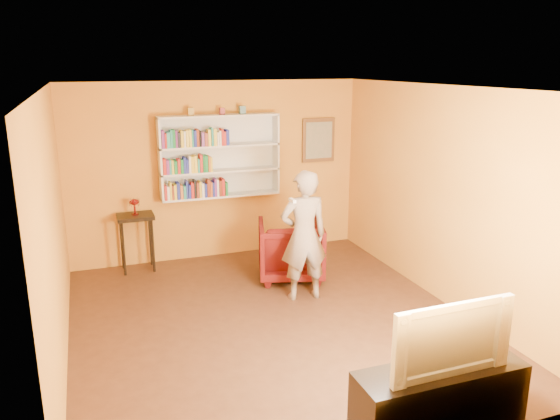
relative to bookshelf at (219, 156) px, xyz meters
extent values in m
cube|color=#3F2414|center=(0.00, -2.41, -1.65)|extent=(5.30, 5.80, 0.12)
cube|color=#C27B24|center=(0.00, 0.11, -0.24)|extent=(5.30, 0.04, 2.70)
cube|color=#C27B24|center=(0.00, -4.93, -0.24)|extent=(5.30, 0.04, 2.70)
cube|color=#C27B24|center=(-2.27, -2.41, -0.24)|extent=(0.04, 5.80, 2.70)
cube|color=#C27B24|center=(2.27, -2.41, -0.24)|extent=(0.04, 5.80, 2.70)
cube|color=white|center=(0.00, -2.41, 1.14)|extent=(5.30, 5.80, 0.06)
cube|color=silver|center=(0.00, 0.07, 0.01)|extent=(1.80, 0.03, 1.20)
cube|color=silver|center=(-0.89, -0.06, 0.01)|extent=(0.03, 0.28, 1.20)
cube|color=silver|center=(0.89, -0.06, 0.01)|extent=(0.03, 0.28, 1.20)
cube|color=silver|center=(0.00, -0.06, -0.59)|extent=(1.80, 0.28, 0.03)
cube|color=silver|center=(0.00, -0.06, -0.21)|extent=(1.80, 0.28, 0.03)
cube|color=silver|center=(0.00, -0.06, 0.17)|extent=(1.80, 0.28, 0.03)
cube|color=silver|center=(0.00, -0.06, 0.61)|extent=(1.80, 0.28, 0.03)
cube|color=red|center=(-0.84, -0.10, -0.47)|extent=(0.03, 0.18, 0.22)
cube|color=white|center=(-0.80, -0.10, -0.48)|extent=(0.03, 0.19, 0.20)
cube|color=yellow|center=(-0.77, -0.12, -0.45)|extent=(0.03, 0.14, 0.26)
cube|color=maroon|center=(-0.74, -0.11, -0.48)|extent=(0.03, 0.16, 0.21)
cube|color=yellow|center=(-0.70, -0.10, -0.47)|extent=(0.04, 0.17, 0.22)
cube|color=#232EA1|center=(-0.66, -0.10, -0.46)|extent=(0.04, 0.17, 0.25)
cube|color=#C36427|center=(-0.61, -0.12, -0.48)|extent=(0.04, 0.14, 0.21)
cube|color=teal|center=(-0.57, -0.12, -0.48)|extent=(0.04, 0.14, 0.19)
cube|color=#232EA1|center=(-0.53, -0.11, -0.45)|extent=(0.03, 0.15, 0.27)
cube|color=#232EA1|center=(-0.50, -0.10, -0.48)|extent=(0.04, 0.18, 0.20)
cube|color=red|center=(-0.45, -0.12, -0.46)|extent=(0.04, 0.14, 0.23)
cube|color=black|center=(-0.41, -0.11, -0.45)|extent=(0.03, 0.17, 0.27)
cube|color=maroon|center=(-0.37, -0.12, -0.47)|extent=(0.04, 0.15, 0.23)
cube|color=yellow|center=(-0.34, -0.11, -0.46)|extent=(0.03, 0.17, 0.24)
cube|color=white|center=(-0.30, -0.10, -0.48)|extent=(0.04, 0.18, 0.21)
cube|color=#232EA1|center=(-0.25, -0.10, -0.48)|extent=(0.03, 0.18, 0.20)
cube|color=maroon|center=(-0.21, -0.12, -0.45)|extent=(0.04, 0.15, 0.26)
cube|color=#C36427|center=(-0.17, -0.10, -0.47)|extent=(0.03, 0.18, 0.22)
cube|color=#232EA1|center=(-0.14, -0.10, -0.47)|extent=(0.03, 0.17, 0.22)
cube|color=#73297D|center=(-0.10, -0.11, -0.45)|extent=(0.03, 0.16, 0.27)
cube|color=white|center=(-0.07, -0.11, -0.45)|extent=(0.03, 0.16, 0.25)
cube|color=maroon|center=(-0.03, -0.10, -0.46)|extent=(0.04, 0.18, 0.24)
cube|color=red|center=(0.01, -0.10, -0.45)|extent=(0.04, 0.18, 0.26)
cube|color=#1C7F3A|center=(0.06, -0.11, -0.48)|extent=(0.04, 0.16, 0.20)
cube|color=red|center=(-0.84, -0.12, -0.08)|extent=(0.04, 0.15, 0.23)
cube|color=#73297D|center=(-0.79, -0.12, -0.10)|extent=(0.04, 0.15, 0.21)
cube|color=teal|center=(-0.76, -0.10, -0.09)|extent=(0.03, 0.17, 0.21)
cube|color=yellow|center=(-0.72, -0.10, -0.10)|extent=(0.03, 0.17, 0.20)
cube|color=#1C7F3A|center=(-0.68, -0.10, -0.11)|extent=(0.04, 0.19, 0.19)
cube|color=red|center=(-0.63, -0.12, -0.09)|extent=(0.04, 0.14, 0.22)
cube|color=#1C7F3A|center=(-0.59, -0.12, -0.10)|extent=(0.04, 0.15, 0.20)
cube|color=#232EA1|center=(-0.55, -0.11, -0.08)|extent=(0.03, 0.15, 0.24)
cube|color=#232EA1|center=(-0.51, -0.11, -0.10)|extent=(0.03, 0.16, 0.21)
cube|color=white|center=(-0.47, -0.11, -0.08)|extent=(0.03, 0.16, 0.25)
cube|color=yellow|center=(-0.44, -0.11, -0.08)|extent=(0.04, 0.16, 0.24)
cube|color=yellow|center=(-0.39, -0.10, -0.08)|extent=(0.04, 0.17, 0.25)
cube|color=teal|center=(-0.35, -0.10, -0.10)|extent=(0.03, 0.17, 0.20)
cube|color=red|center=(-0.31, -0.11, -0.07)|extent=(0.04, 0.15, 0.26)
cube|color=#1C7F3A|center=(-0.27, -0.10, -0.08)|extent=(0.02, 0.18, 0.25)
cube|color=#1C7F3A|center=(-0.23, -0.11, -0.08)|extent=(0.04, 0.17, 0.24)
cube|color=#C36427|center=(-0.19, -0.11, -0.08)|extent=(0.03, 0.16, 0.23)
cube|color=yellow|center=(-0.16, -0.12, -0.09)|extent=(0.03, 0.15, 0.21)
cube|color=#73297D|center=(-0.84, -0.12, 0.31)|extent=(0.04, 0.14, 0.25)
cube|color=red|center=(-0.80, -0.11, 0.28)|extent=(0.02, 0.16, 0.21)
cube|color=teal|center=(-0.76, -0.10, 0.29)|extent=(0.04, 0.17, 0.22)
cube|color=teal|center=(-0.72, -0.12, 0.31)|extent=(0.03, 0.15, 0.25)
cube|color=#1C7F3A|center=(-0.69, -0.10, 0.31)|extent=(0.03, 0.17, 0.26)
cube|color=#73297D|center=(-0.65, -0.11, 0.30)|extent=(0.03, 0.16, 0.24)
cube|color=black|center=(-0.61, -0.11, 0.29)|extent=(0.04, 0.17, 0.21)
cube|color=yellow|center=(-0.57, -0.11, 0.30)|extent=(0.04, 0.16, 0.24)
cube|color=white|center=(-0.53, -0.11, 0.30)|extent=(0.03, 0.17, 0.23)
cube|color=yellow|center=(-0.49, -0.11, 0.30)|extent=(0.04, 0.16, 0.24)
cube|color=yellow|center=(-0.45, -0.12, 0.31)|extent=(0.03, 0.14, 0.25)
cube|color=teal|center=(-0.42, -0.12, 0.30)|extent=(0.02, 0.14, 0.25)
cube|color=#232EA1|center=(-0.38, -0.12, 0.30)|extent=(0.04, 0.14, 0.23)
cube|color=maroon|center=(-0.34, -0.11, 0.31)|extent=(0.04, 0.16, 0.25)
cube|color=black|center=(-0.31, -0.10, 0.29)|extent=(0.03, 0.19, 0.23)
cube|color=#73297D|center=(-0.27, -0.10, 0.28)|extent=(0.04, 0.17, 0.20)
cube|color=maroon|center=(-0.22, -0.10, 0.28)|extent=(0.04, 0.17, 0.19)
cube|color=yellow|center=(-0.17, -0.12, 0.30)|extent=(0.04, 0.14, 0.24)
cube|color=teal|center=(-0.13, -0.10, 0.31)|extent=(0.03, 0.18, 0.26)
cube|color=yellow|center=(-0.09, -0.11, 0.30)|extent=(0.04, 0.15, 0.25)
cube|color=white|center=(-0.05, -0.11, 0.28)|extent=(0.03, 0.16, 0.20)
cube|color=white|center=(-0.01, -0.10, 0.29)|extent=(0.03, 0.17, 0.22)
cube|color=red|center=(0.02, -0.10, 0.30)|extent=(0.03, 0.18, 0.24)
cube|color=red|center=(0.05, -0.10, 0.28)|extent=(0.03, 0.18, 0.20)
cube|color=#232EA1|center=(0.10, -0.11, 0.29)|extent=(0.04, 0.16, 0.23)
cube|color=#AD8A31|center=(-0.41, -0.06, 0.67)|extent=(0.08, 0.08, 0.11)
cube|color=maroon|center=(0.05, -0.06, 0.67)|extent=(0.07, 0.07, 0.10)
cube|color=slate|center=(0.36, -0.06, 0.68)|extent=(0.09, 0.09, 0.12)
cube|color=brown|center=(1.65, 0.06, 0.16)|extent=(0.55, 0.04, 0.70)
cube|color=gray|center=(1.65, 0.03, 0.16)|extent=(0.45, 0.02, 0.58)
cylinder|color=black|center=(-1.50, -0.31, -1.20)|extent=(0.04, 0.04, 0.79)
cylinder|color=black|center=(-1.09, -0.31, -1.20)|extent=(0.04, 0.04, 0.79)
cylinder|color=black|center=(-1.50, -0.01, -1.20)|extent=(0.04, 0.04, 0.79)
cylinder|color=black|center=(-1.09, -0.01, -1.20)|extent=(0.04, 0.04, 0.79)
cube|color=black|center=(-1.29, -0.16, -0.78)|extent=(0.52, 0.39, 0.06)
cylinder|color=maroon|center=(-1.29, -0.16, -0.74)|extent=(0.10, 0.10, 0.02)
cylinder|color=maroon|center=(-1.29, -0.16, -0.67)|extent=(0.03, 0.03, 0.13)
ellipsoid|color=maroon|center=(-1.29, -0.16, -0.56)|extent=(0.13, 0.13, 0.09)
cylinder|color=beige|center=(-1.23, -0.16, -0.57)|extent=(0.01, 0.01, 0.10)
cylinder|color=beige|center=(-1.25, -0.11, -0.57)|extent=(0.01, 0.01, 0.10)
cylinder|color=beige|center=(-1.29, -0.09, -0.57)|extent=(0.01, 0.01, 0.10)
cylinder|color=beige|center=(-1.34, -0.11, -0.57)|extent=(0.01, 0.01, 0.10)
cylinder|color=beige|center=(-1.36, -0.16, -0.57)|extent=(0.01, 0.01, 0.10)
cylinder|color=beige|center=(-1.34, -0.21, -0.57)|extent=(0.01, 0.01, 0.10)
cylinder|color=beige|center=(-1.29, -0.23, -0.57)|extent=(0.01, 0.01, 0.10)
cylinder|color=beige|center=(-1.25, -0.21, -0.57)|extent=(0.01, 0.01, 0.10)
imported|color=#410406|center=(0.71, -1.18, -1.18)|extent=(1.10, 1.12, 0.82)
imported|color=#7E6C5C|center=(0.61, -1.89, -0.75)|extent=(0.64, 0.44, 1.69)
cube|color=white|center=(0.35, -2.18, -0.20)|extent=(0.04, 0.15, 0.04)
cube|color=black|center=(0.71, -4.66, -1.33)|extent=(1.47, 0.44, 0.53)
imported|color=black|center=(0.71, -4.66, -0.75)|extent=(1.09, 0.16, 0.63)
camera|label=1|loc=(-1.89, -7.95, 1.37)|focal=35.00mm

